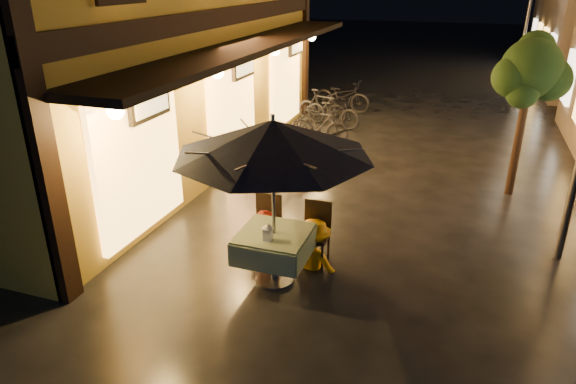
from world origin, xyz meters
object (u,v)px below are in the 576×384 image
at_px(cafe_table, 274,245).
at_px(person_yellow, 314,222).
at_px(person_orange, 263,212).
at_px(table_lantern, 268,231).
at_px(bicycle_0, 261,158).
at_px(patio_umbrella, 273,138).

xyz_separation_m(cafe_table, person_yellow, (0.41, 0.59, 0.15)).
relative_size(cafe_table, person_orange, 0.64).
height_order(table_lantern, person_yellow, person_yellow).
xyz_separation_m(person_yellow, bicycle_0, (-2.04, 2.99, -0.24)).
height_order(cafe_table, person_orange, person_orange).
bearing_deg(patio_umbrella, bicycle_0, 114.52).
bearing_deg(cafe_table, patio_umbrella, 0.00).
bearing_deg(patio_umbrella, person_yellow, 55.48).
relative_size(cafe_table, table_lantern, 3.96).
bearing_deg(cafe_table, bicycle_0, 114.52).
relative_size(patio_umbrella, person_yellow, 1.82).
distance_m(table_lantern, person_yellow, 0.94).
bearing_deg(patio_umbrella, cafe_table, 180.00).
relative_size(patio_umbrella, person_orange, 1.73).
xyz_separation_m(table_lantern, bicycle_0, (-1.64, 3.82, -0.43)).
distance_m(patio_umbrella, bicycle_0, 4.27).
bearing_deg(person_orange, patio_umbrella, 123.48).
height_order(cafe_table, patio_umbrella, patio_umbrella).
relative_size(person_yellow, bicycle_0, 0.79).
xyz_separation_m(cafe_table, bicycle_0, (-1.64, 3.58, -0.10)).
relative_size(table_lantern, person_yellow, 0.17).
xyz_separation_m(table_lantern, person_yellow, (0.41, 0.83, -0.18)).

